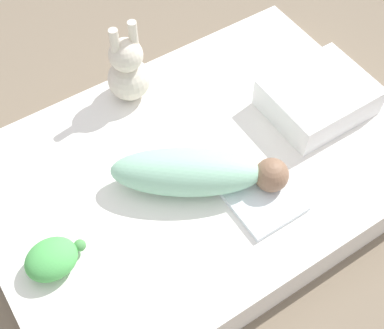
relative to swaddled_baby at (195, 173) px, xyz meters
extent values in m
plane|color=#7A6B56|center=(0.06, 0.07, -0.24)|extent=(12.00, 12.00, 0.00)
cube|color=white|center=(0.06, 0.07, -0.16)|extent=(1.46, 1.01, 0.17)
cube|color=white|center=(0.15, -0.18, -0.06)|extent=(0.21, 0.21, 0.02)
ellipsoid|color=#99D6B2|center=(-0.02, 0.02, 0.00)|extent=(0.49, 0.41, 0.15)
sphere|color=#89664C|center=(0.20, -0.14, -0.01)|extent=(0.11, 0.11, 0.11)
cube|color=white|center=(0.55, 0.04, -0.01)|extent=(0.36, 0.29, 0.12)
sphere|color=beige|center=(0.02, 0.47, 0.01)|extent=(0.16, 0.16, 0.16)
sphere|color=beige|center=(0.02, 0.47, 0.12)|extent=(0.12, 0.12, 0.12)
cylinder|color=beige|center=(-0.01, 0.47, 0.20)|extent=(0.03, 0.03, 0.09)
cylinder|color=beige|center=(0.05, 0.47, 0.20)|extent=(0.03, 0.03, 0.09)
ellipsoid|color=#51B756|center=(-0.51, -0.01, -0.03)|extent=(0.16, 0.13, 0.09)
sphere|color=#4C934C|center=(-0.42, -0.01, -0.04)|extent=(0.04, 0.04, 0.04)
camera|label=1|loc=(-0.53, -0.79, 1.41)|focal=50.00mm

